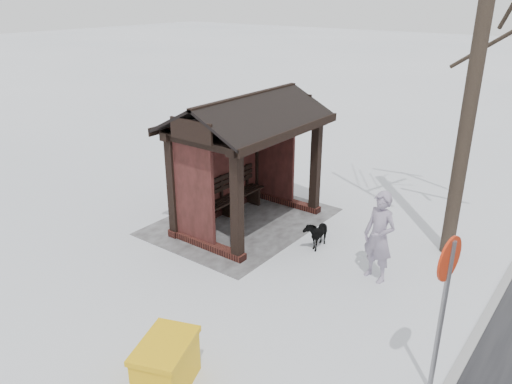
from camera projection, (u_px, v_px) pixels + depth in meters
ground at (248, 224)px, 11.90m from camera, size 120.00×120.00×0.00m
kerb at (493, 305)px, 8.81m from camera, size 120.00×0.15×0.06m
trampled_patch at (242, 221)px, 12.01m from camera, size 4.20×3.20×0.02m
bus_shelter at (242, 135)px, 11.18m from camera, size 3.60×2.40×3.09m
pedestrian at (379, 237)px, 9.31m from camera, size 0.58×0.74×1.79m
dog at (316, 233)px, 10.75m from camera, size 0.79×0.44×0.64m
grit_bin at (166, 365)px, 6.87m from camera, size 1.15×0.97×0.75m
road_sign at (446, 284)px, 6.33m from camera, size 0.60×0.12×2.37m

